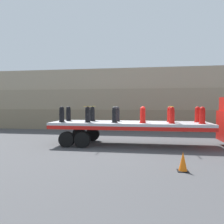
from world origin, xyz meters
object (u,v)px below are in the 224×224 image
fire_hydrant_black_near_2 (115,115)px  fire_hydrant_red_far_4 (170,114)px  flatbed_trailer (119,126)px  fire_hydrant_red_near_3 (143,115)px  fire_hydrant_black_near_1 (88,115)px  fire_hydrant_black_far_1 (92,114)px  fire_hydrant_red_far_5 (197,115)px  traffic_cone (183,162)px  fire_hydrant_black_far_0 (68,114)px  fire_hydrant_red_far_3 (143,114)px  fire_hydrant_red_near_5 (202,115)px  fire_hydrant_red_near_4 (172,115)px  fire_hydrant_black_near_0 (62,114)px  fire_hydrant_black_far_2 (117,114)px

fire_hydrant_black_near_2 → fire_hydrant_red_far_4: 3.27m
fire_hydrant_red_far_4 → fire_hydrant_black_near_2: bearing=-160.5°
flatbed_trailer → fire_hydrant_red_near_3: bearing=-22.0°
fire_hydrant_black_near_1 → fire_hydrant_black_far_1: same height
fire_hydrant_black_near_1 → fire_hydrant_red_far_4: bearing=13.3°
fire_hydrant_red_far_5 → traffic_cone: 5.63m
fire_hydrant_black_far_0 → fire_hydrant_red_far_3: (4.63, 0.00, 0.00)m
fire_hydrant_black_far_0 → fire_hydrant_red_far_4: (6.17, 0.00, 0.00)m
fire_hydrant_black_far_0 → fire_hydrant_red_far_5: same height
fire_hydrant_red_near_5 → traffic_cone: (-1.61, -4.11, -1.43)m
flatbed_trailer → fire_hydrant_red_near_4: (2.89, -0.55, 0.69)m
fire_hydrant_black_far_0 → traffic_cone: 8.14m
flatbed_trailer → fire_hydrant_red_near_4: fire_hydrant_red_near_4 is taller
fire_hydrant_red_near_5 → fire_hydrant_red_far_3: bearing=160.5°
fire_hydrant_red_far_3 → fire_hydrant_red_far_4: bearing=0.0°
flatbed_trailer → fire_hydrant_black_near_0: size_ratio=9.89×
fire_hydrant_red_near_4 → fire_hydrant_red_far_4: 1.09m
flatbed_trailer → fire_hydrant_red_far_5: bearing=7.0°
fire_hydrant_black_far_2 → fire_hydrant_red_near_4: bearing=-19.5°
fire_hydrant_black_near_1 → fire_hydrant_red_far_4: 4.75m
fire_hydrant_black_far_0 → fire_hydrant_red_far_4: 6.17m
fire_hydrant_black_near_0 → fire_hydrant_black_far_1: bearing=35.3°
fire_hydrant_red_near_4 → fire_hydrant_red_near_5: (1.54, 0.00, 0.00)m
fire_hydrant_black_far_2 → fire_hydrant_black_near_1: bearing=-144.7°
fire_hydrant_black_near_0 → fire_hydrant_black_far_1: same height
fire_hydrant_black_far_0 → fire_hydrant_black_near_1: bearing=-35.3°
flatbed_trailer → traffic_cone: bearing=-58.8°
fire_hydrant_red_near_5 → fire_hydrant_red_far_5: (0.00, 1.09, 0.00)m
fire_hydrant_red_far_3 → fire_hydrant_red_far_5: 3.08m
fire_hydrant_black_near_2 → fire_hydrant_red_far_3: (1.54, 1.09, 0.00)m
fire_hydrant_black_near_1 → fire_hydrant_red_near_4: (4.63, 0.00, 0.00)m
fire_hydrant_black_near_1 → fire_hydrant_red_far_3: 3.27m
fire_hydrant_red_near_3 → fire_hydrant_red_near_5: same height
flatbed_trailer → fire_hydrant_red_far_5: 4.52m
fire_hydrant_black_far_0 → fire_hydrant_red_near_3: 4.75m
fire_hydrant_black_far_2 → fire_hydrant_black_far_0: bearing=180.0°
fire_hydrant_red_far_4 → fire_hydrant_red_far_5: (1.54, 0.00, 0.00)m
fire_hydrant_black_far_0 → traffic_cone: bearing=-40.5°
fire_hydrant_red_far_5 → fire_hydrant_black_far_1: bearing=180.0°
fire_hydrant_red_far_4 → fire_hydrant_red_near_4: bearing=-90.0°
fire_hydrant_red_near_4 → fire_hydrant_red_far_3: bearing=144.7°
fire_hydrant_black_near_2 → fire_hydrant_red_near_5: 4.63m
fire_hydrant_red_near_4 → fire_hydrant_red_far_4: same height
fire_hydrant_red_near_3 → fire_hydrant_red_near_4: 1.54m
fire_hydrant_red_near_5 → fire_hydrant_red_far_4: bearing=144.7°
fire_hydrant_black_far_1 → fire_hydrant_red_near_3: bearing=-19.5°
fire_hydrant_red_near_5 → fire_hydrant_black_near_1: bearing=180.0°
fire_hydrant_black_far_2 → fire_hydrant_red_far_4: bearing=0.0°
fire_hydrant_black_near_1 → fire_hydrant_red_near_5: same height
traffic_cone → fire_hydrant_red_far_3: bearing=105.8°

